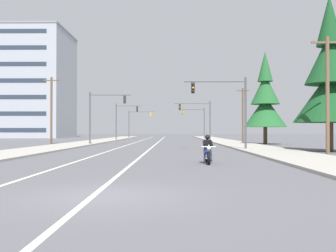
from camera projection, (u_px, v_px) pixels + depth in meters
ground_plane at (104, 195)px, 10.18m from camera, size 400.00×400.00×0.00m
lane_stripe_center at (158, 143)px, 55.17m from camera, size 0.16×100.00×0.01m
lane_stripe_left at (135, 142)px, 55.21m from camera, size 0.16×100.00×0.01m
sidewalk_kerb_right at (233, 143)px, 50.07m from camera, size 4.40×110.00×0.14m
sidewalk_kerb_left at (84, 143)px, 50.27m from camera, size 4.40×110.00×0.14m
motorcycle_with_rider at (208, 152)px, 20.05m from camera, size 0.70×2.19×1.46m
traffic_signal_near_right at (227, 102)px, 33.86m from camera, size 5.37×0.37×6.20m
traffic_signal_near_left at (102, 110)px, 46.61m from camera, size 4.87×0.45×6.20m
traffic_signal_mid_right at (200, 115)px, 61.48m from camera, size 5.62×0.41×6.20m
traffic_signal_mid_left at (123, 116)px, 67.00m from camera, size 4.25×0.48×6.20m
traffic_signal_far_right at (197, 118)px, 78.38m from camera, size 5.09×0.37×6.20m
traffic_signal_far_left at (137, 119)px, 88.48m from camera, size 5.83×0.37×6.20m
utility_pole_right_near at (327, 93)px, 27.06m from camera, size 2.20×0.26×8.08m
utility_pole_left_near at (51, 109)px, 48.78m from camera, size 1.91×0.26×8.23m
utility_pole_right_far at (243, 114)px, 61.25m from camera, size 1.87×0.26×8.22m
conifer_tree_right_verge_near at (330, 80)px, 31.37m from camera, size 5.64×5.64×12.42m
conifer_tree_right_verge_far at (265, 102)px, 48.35m from camera, size 5.15×5.15×11.33m
apartment_building_far_left_block at (12, 84)px, 94.30m from camera, size 26.70×18.67×25.20m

